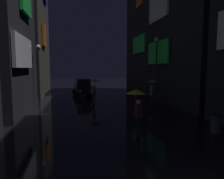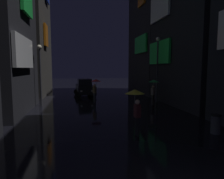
# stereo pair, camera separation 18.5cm
# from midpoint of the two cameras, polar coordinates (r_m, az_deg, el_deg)

# --- Properties ---
(building_left_far) EXTENTS (4.25, 8.86, 17.27)m
(building_left_far) POSITION_cam_midpoint_polar(r_m,az_deg,el_deg) (25.79, -23.71, 18.01)
(building_left_far) COLOR #33302D
(building_left_far) RESTS_ON ground
(building_right_far) EXTENTS (4.25, 8.67, 22.55)m
(building_right_far) POSITION_cam_midpoint_polar(r_m,az_deg,el_deg) (27.63, 11.04, 23.20)
(building_right_far) COLOR #232328
(building_right_far) RESTS_ON ground
(pedestrian_midstreet_left_red) EXTENTS (0.90, 0.90, 2.12)m
(pedestrian_midstreet_left_red) POSITION_cam_midpoint_polar(r_m,az_deg,el_deg) (17.89, -5.30, 1.52)
(pedestrian_midstreet_left_red) COLOR #2D2D38
(pedestrian_midstreet_left_red) RESTS_ON ground
(pedestrian_midstreet_centre_green) EXTENTS (0.90, 0.90, 2.12)m
(pedestrian_midstreet_centre_green) POSITION_cam_midpoint_polar(r_m,az_deg,el_deg) (17.20, 11.20, 1.25)
(pedestrian_midstreet_centre_green) COLOR #38332D
(pedestrian_midstreet_centre_green) RESTS_ON ground
(pedestrian_near_crossing_yellow) EXTENTS (0.90, 0.90, 2.12)m
(pedestrian_near_crossing_yellow) POSITION_cam_midpoint_polar(r_m,az_deg,el_deg) (9.21, 6.48, -2.77)
(pedestrian_near_crossing_yellow) COLOR black
(pedestrian_near_crossing_yellow) RESTS_ON ground
(car_distant) EXTENTS (2.45, 4.24, 1.92)m
(car_distant) POSITION_cam_midpoint_polar(r_m,az_deg,el_deg) (22.57, -8.49, 0.53)
(car_distant) COLOR black
(car_distant) RESTS_ON ground
(streetlamp_right_far) EXTENTS (0.36, 0.36, 5.83)m
(streetlamp_right_far) POSITION_cam_midpoint_polar(r_m,az_deg,el_deg) (18.40, 12.25, 7.62)
(streetlamp_right_far) COLOR #2D2D33
(streetlamp_right_far) RESTS_ON ground
(streetlamp_left_far) EXTENTS (0.36, 0.36, 4.95)m
(streetlamp_left_far) POSITION_cam_midpoint_polar(r_m,az_deg,el_deg) (17.12, -20.43, 5.89)
(streetlamp_left_far) COLOR #2D2D33
(streetlamp_left_far) RESTS_ON ground
(trash_bin) EXTENTS (0.46, 0.46, 0.93)m
(trash_bin) POSITION_cam_midpoint_polar(r_m,az_deg,el_deg) (10.77, 27.10, -8.63)
(trash_bin) COLOR #3F3F47
(trash_bin) RESTS_ON ground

